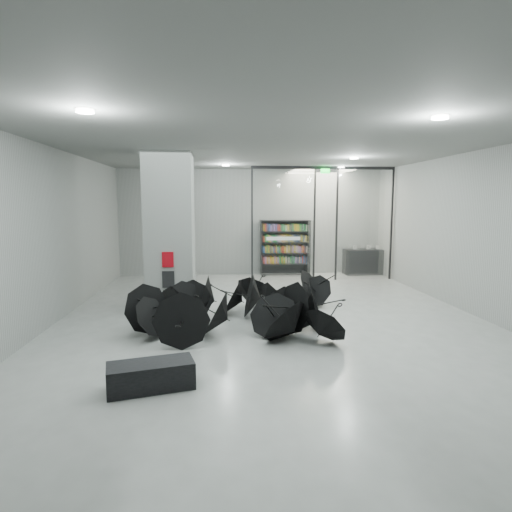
{
  "coord_description": "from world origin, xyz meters",
  "views": [
    {
      "loc": [
        -1.19,
        -9.03,
        2.74
      ],
      "look_at": [
        -0.3,
        1.5,
        1.4
      ],
      "focal_mm": 29.44,
      "sensor_mm": 36.0,
      "label": 1
    }
  ],
  "objects": [
    {
      "name": "room",
      "position": [
        0.0,
        0.0,
        2.84
      ],
      "size": [
        14.0,
        14.02,
        4.01
      ],
      "color": "gray",
      "rests_on": "ground"
    },
    {
      "name": "column",
      "position": [
        -2.5,
        2.0,
        2.0
      ],
      "size": [
        1.2,
        1.2,
        4.0
      ],
      "primitive_type": "cube",
      "color": "slate",
      "rests_on": "ground"
    },
    {
      "name": "fire_cabinet",
      "position": [
        -2.5,
        1.38,
        1.35
      ],
      "size": [
        0.28,
        0.04,
        0.38
      ],
      "primitive_type": "cube",
      "color": "#A50A07",
      "rests_on": "column"
    },
    {
      "name": "info_panel",
      "position": [
        -2.5,
        1.38,
        0.85
      ],
      "size": [
        0.3,
        0.03,
        0.42
      ],
      "primitive_type": "cube",
      "color": "black",
      "rests_on": "column"
    },
    {
      "name": "exit_sign",
      "position": [
        2.4,
        5.3,
        3.82
      ],
      "size": [
        0.3,
        0.06,
        0.15
      ],
      "primitive_type": "cube",
      "color": "#0CE533",
      "rests_on": "room"
    },
    {
      "name": "glass_partition",
      "position": [
        2.39,
        5.5,
        2.18
      ],
      "size": [
        5.06,
        0.08,
        4.0
      ],
      "color": "silver",
      "rests_on": "ground"
    },
    {
      "name": "bench",
      "position": [
        -2.24,
        -2.99,
        0.2
      ],
      "size": [
        1.34,
        0.82,
        0.4
      ],
      "primitive_type": "cube",
      "rotation": [
        0.0,
        0.0,
        0.25
      ],
      "color": "black",
      "rests_on": "ground"
    },
    {
      "name": "bookshelf",
      "position": [
        1.27,
        6.75,
        1.05
      ],
      "size": [
        1.92,
        0.45,
        2.1
      ],
      "primitive_type": null,
      "rotation": [
        0.0,
        0.0,
        -0.03
      ],
      "color": "black",
      "rests_on": "ground"
    },
    {
      "name": "shop_counter",
      "position": [
        4.37,
        6.59,
        0.49
      ],
      "size": [
        1.68,
        0.79,
        0.98
      ],
      "primitive_type": "cube",
      "rotation": [
        0.0,
        0.0,
        0.09
      ],
      "color": "black",
      "rests_on": "ground"
    },
    {
      "name": "umbrella_cluster",
      "position": [
        -0.73,
        0.08,
        0.3
      ],
      "size": [
        5.58,
        4.74,
        1.27
      ],
      "color": "black",
      "rests_on": "ground"
    }
  ]
}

